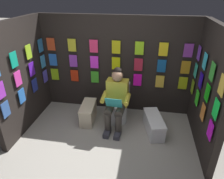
% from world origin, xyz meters
% --- Properties ---
extents(ground_plane, '(30.00, 30.00, 0.00)m').
position_xyz_m(ground_plane, '(0.00, 0.00, 0.00)').
color(ground_plane, '#9E998E').
extents(display_wall_back, '(3.24, 0.14, 2.02)m').
position_xyz_m(display_wall_back, '(0.00, -1.77, 1.01)').
color(display_wall_back, black).
rests_on(display_wall_back, ground).
extents(display_wall_left, '(0.14, 1.72, 2.02)m').
position_xyz_m(display_wall_left, '(-1.62, -0.86, 1.01)').
color(display_wall_left, black).
rests_on(display_wall_left, ground).
extents(display_wall_right, '(0.14, 1.72, 2.02)m').
position_xyz_m(display_wall_right, '(1.62, -0.86, 1.01)').
color(display_wall_right, black).
rests_on(display_wall_right, ground).
extents(toilet, '(0.41, 0.56, 0.77)m').
position_xyz_m(toilet, '(-0.12, -1.28, 0.33)').
color(toilet, white).
rests_on(toilet, ground).
extents(person_reading, '(0.54, 0.70, 1.19)m').
position_xyz_m(person_reading, '(-0.11, -1.05, 0.60)').
color(person_reading, gold).
rests_on(person_reading, ground).
extents(comic_longbox_near, '(0.30, 0.62, 0.37)m').
position_xyz_m(comic_longbox_near, '(0.48, -1.13, 0.19)').
color(comic_longbox_near, beige).
rests_on(comic_longbox_near, ground).
extents(comic_longbox_far, '(0.43, 0.76, 0.32)m').
position_xyz_m(comic_longbox_far, '(-0.84, -0.98, 0.16)').
color(comic_longbox_far, silver).
rests_on(comic_longbox_far, ground).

